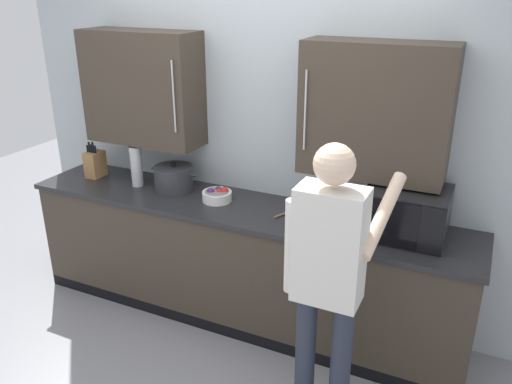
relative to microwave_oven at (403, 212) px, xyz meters
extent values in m
cube|color=#B2BCC1|center=(-1.10, 0.31, 0.38)|extent=(3.92, 0.10, 2.86)
cube|color=#3D3328|center=(-1.96, 0.10, 0.58)|extent=(0.89, 0.32, 0.82)
cylinder|color=#B7BABF|center=(-1.57, -0.07, 0.58)|extent=(0.01, 0.01, 0.49)
cube|color=#3D3328|center=(-0.24, 0.10, 0.58)|extent=(0.89, 0.32, 0.82)
cylinder|color=#B7BABF|center=(-0.63, -0.07, 0.58)|extent=(0.01, 0.01, 0.49)
cube|color=#3D3328|center=(-1.10, -0.03, -0.62)|extent=(3.22, 0.58, 0.87)
cube|color=#232326|center=(-1.10, -0.03, -0.17)|extent=(3.26, 0.62, 0.03)
cube|color=black|center=(-1.10, -0.30, -1.01)|extent=(3.22, 0.04, 0.09)
cube|color=black|center=(0.02, 0.01, 0.00)|extent=(0.49, 0.40, 0.31)
cube|color=beige|center=(-0.05, 0.00, 0.00)|extent=(0.31, 0.34, 0.24)
cube|color=black|center=(0.20, -0.20, 0.00)|extent=(0.14, 0.01, 0.28)
cube|color=black|center=(-0.05, -0.19, 0.00)|extent=(0.35, 0.03, 0.28)
cylinder|color=white|center=(-1.29, -0.02, -0.12)|extent=(0.21, 0.21, 0.07)
cylinder|color=slate|center=(-1.29, -0.02, -0.10)|extent=(0.17, 0.17, 0.04)
sphere|color=#511E5B|center=(-1.30, 0.03, -0.09)|extent=(0.05, 0.05, 0.05)
sphere|color=#511E5B|center=(-1.33, -0.04, -0.08)|extent=(0.06, 0.06, 0.06)
sphere|color=red|center=(-1.27, -0.01, -0.09)|extent=(0.04, 0.04, 0.04)
sphere|color=red|center=(-1.24, 0.01, -0.08)|extent=(0.06, 0.06, 0.06)
cylinder|color=#A37547|center=(-0.75, -0.02, -0.14)|extent=(0.10, 0.21, 0.01)
ellipsoid|color=#A37547|center=(-0.62, -0.07, -0.14)|extent=(0.08, 0.07, 0.02)
cylinder|color=#B7BABF|center=(-1.98, -0.01, -0.01)|extent=(0.09, 0.09, 0.28)
cylinder|color=#B7BABF|center=(-1.98, -0.01, 0.14)|extent=(0.09, 0.09, 0.03)
cylinder|color=#2D2D33|center=(-1.67, 0.02, -0.07)|extent=(0.29, 0.29, 0.17)
cylinder|color=#2D2D33|center=(-1.67, 0.02, 0.03)|extent=(0.29, 0.29, 0.02)
cylinder|color=black|center=(-1.67, 0.02, 0.05)|extent=(0.04, 0.04, 0.03)
cylinder|color=#2D2D33|center=(-1.84, 0.02, -0.01)|extent=(0.05, 0.02, 0.02)
cylinder|color=#2D2D33|center=(-1.51, 0.02, -0.01)|extent=(0.05, 0.02, 0.02)
cube|color=#A37547|center=(-2.41, 0.01, -0.05)|extent=(0.11, 0.15, 0.21)
cylinder|color=black|center=(-2.45, -0.02, 0.08)|extent=(0.02, 0.02, 0.06)
cylinder|color=black|center=(-2.43, -0.02, 0.10)|extent=(0.02, 0.02, 0.08)
cylinder|color=black|center=(-2.41, -0.02, 0.09)|extent=(0.02, 0.02, 0.07)
cylinder|color=black|center=(-2.39, -0.02, 0.10)|extent=(0.02, 0.02, 0.09)
cylinder|color=black|center=(-2.37, -0.02, 0.08)|extent=(0.02, 0.02, 0.06)
cylinder|color=#282D3D|center=(-0.32, -0.79, -0.63)|extent=(0.11, 0.11, 0.85)
cylinder|color=#282D3D|center=(-0.12, -0.79, -0.63)|extent=(0.11, 0.11, 0.85)
cube|color=silver|center=(-0.22, -0.79, 0.10)|extent=(0.34, 0.20, 0.61)
sphere|color=beige|center=(-0.22, -0.79, 0.52)|extent=(0.20, 0.20, 0.20)
cylinder|color=beige|center=(-0.02, -0.56, 0.21)|extent=(0.13, 0.51, 0.33)
cylinder|color=silver|center=(-0.42, -0.79, 0.05)|extent=(0.07, 0.07, 0.52)
camera|label=1|loc=(0.41, -2.97, 1.30)|focal=36.28mm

